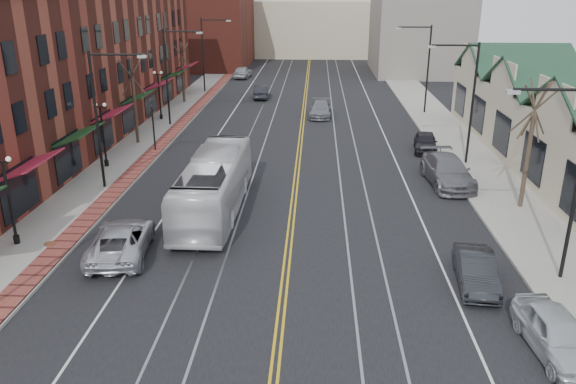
# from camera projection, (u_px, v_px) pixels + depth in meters

# --- Properties ---
(ground) EXTENTS (160.00, 160.00, 0.00)m
(ground) POSITION_uv_depth(u_px,v_px,m) (276.00, 361.00, 18.41)
(ground) COLOR black
(ground) RESTS_ON ground
(sidewalk_left) EXTENTS (4.00, 120.00, 0.15)m
(sidewalk_left) POSITION_uv_depth(u_px,v_px,m) (119.00, 167.00, 37.67)
(sidewalk_left) COLOR gray
(sidewalk_left) RESTS_ON ground
(sidewalk_right) EXTENTS (4.00, 120.00, 0.15)m
(sidewalk_right) POSITION_uv_depth(u_px,v_px,m) (481.00, 173.00, 36.54)
(sidewalk_right) COLOR gray
(sidewalk_right) RESTS_ON ground
(building_left) EXTENTS (10.00, 50.00, 11.00)m
(building_left) POSITION_uv_depth(u_px,v_px,m) (51.00, 70.00, 42.66)
(building_left) COLOR maroon
(building_left) RESTS_ON ground
(backdrop_left) EXTENTS (14.00, 18.00, 14.00)m
(backdrop_left) POSITION_uv_depth(u_px,v_px,m) (200.00, 17.00, 82.25)
(backdrop_left) COLOR maroon
(backdrop_left) RESTS_ON ground
(backdrop_mid) EXTENTS (22.00, 14.00, 9.00)m
(backdrop_mid) POSITION_uv_depth(u_px,v_px,m) (310.00, 28.00, 96.41)
(backdrop_mid) COLOR beige
(backdrop_mid) RESTS_ON ground
(backdrop_right) EXTENTS (12.00, 16.00, 11.00)m
(backdrop_right) POSITION_uv_depth(u_px,v_px,m) (418.00, 32.00, 76.63)
(backdrop_right) COLOR slate
(backdrop_right) RESTS_ON ground
(streetlight_l_1) EXTENTS (3.33, 0.25, 8.00)m
(streetlight_l_1) POSITION_uv_depth(u_px,v_px,m) (103.00, 107.00, 32.15)
(streetlight_l_1) COLOR black
(streetlight_l_1) RESTS_ON sidewalk_left
(streetlight_l_2) EXTENTS (3.33, 0.25, 8.00)m
(streetlight_l_2) POSITION_uv_depth(u_px,v_px,m) (171.00, 67.00, 47.13)
(streetlight_l_2) COLOR black
(streetlight_l_2) RESTS_ON sidewalk_left
(streetlight_l_3) EXTENTS (3.33, 0.25, 8.00)m
(streetlight_l_3) POSITION_uv_depth(u_px,v_px,m) (207.00, 47.00, 62.11)
(streetlight_l_3) COLOR black
(streetlight_l_3) RESTS_ON sidewalk_left
(streetlight_r_0) EXTENTS (3.33, 0.25, 8.00)m
(streetlight_r_0) POSITION_uv_depth(u_px,v_px,m) (569.00, 165.00, 21.75)
(streetlight_r_0) COLOR black
(streetlight_r_0) RESTS_ON sidewalk_right
(streetlight_r_1) EXTENTS (3.33, 0.25, 8.00)m
(streetlight_r_1) POSITION_uv_depth(u_px,v_px,m) (467.00, 91.00, 36.73)
(streetlight_r_1) COLOR black
(streetlight_r_1) RESTS_ON sidewalk_right
(streetlight_r_2) EXTENTS (3.33, 0.25, 8.00)m
(streetlight_r_2) POSITION_uv_depth(u_px,v_px,m) (424.00, 60.00, 51.71)
(streetlight_r_2) COLOR black
(streetlight_r_2) RESTS_ON sidewalk_right
(lamppost_l_1) EXTENTS (0.84, 0.28, 4.27)m
(lamppost_l_1) POSITION_uv_depth(u_px,v_px,m) (10.00, 203.00, 25.73)
(lamppost_l_1) COLOR black
(lamppost_l_1) RESTS_ON sidewalk_left
(lamppost_l_2) EXTENTS (0.84, 0.28, 4.27)m
(lamppost_l_2) POSITION_uv_depth(u_px,v_px,m) (103.00, 136.00, 36.96)
(lamppost_l_2) COLOR black
(lamppost_l_2) RESTS_ON sidewalk_left
(lamppost_l_3) EXTENTS (0.84, 0.28, 4.27)m
(lamppost_l_3) POSITION_uv_depth(u_px,v_px,m) (160.00, 96.00, 50.07)
(lamppost_l_3) COLOR black
(lamppost_l_3) RESTS_ON sidewalk_left
(tree_left_near) EXTENTS (1.78, 1.37, 6.48)m
(tree_left_near) POSITION_uv_depth(u_px,v_px,m) (134.00, 99.00, 42.11)
(tree_left_near) COLOR #382B21
(tree_left_near) RESTS_ON sidewalk_left
(tree_left_far) EXTENTS (1.66, 1.28, 6.02)m
(tree_left_far) POSITION_uv_depth(u_px,v_px,m) (182.00, 71.00, 57.17)
(tree_left_far) COLOR #382B21
(tree_left_far) RESTS_ON sidewalk_left
(tree_right_mid) EXTENTS (1.90, 1.46, 6.93)m
(tree_right_mid) POSITION_uv_depth(u_px,v_px,m) (530.00, 143.00, 29.62)
(tree_right_mid) COLOR #382B21
(tree_right_mid) RESTS_ON sidewalk_right
(manhole_far) EXTENTS (0.60, 0.60, 0.02)m
(manhole_far) POSITION_uv_depth(u_px,v_px,m) (50.00, 244.00, 26.37)
(manhole_far) COLOR #592D19
(manhole_far) RESTS_ON sidewalk_left
(traffic_signal) EXTENTS (0.18, 0.15, 3.80)m
(traffic_signal) POSITION_uv_depth(u_px,v_px,m) (153.00, 121.00, 40.55)
(traffic_signal) COLOR black
(traffic_signal) RESTS_ON sidewalk_left
(transit_bus) EXTENTS (2.72, 11.21, 3.12)m
(transit_bus) POSITION_uv_depth(u_px,v_px,m) (214.00, 185.00, 29.96)
(transit_bus) COLOR white
(transit_bus) RESTS_ON ground
(parked_suv) EXTENTS (3.11, 5.59, 1.48)m
(parked_suv) POSITION_uv_depth(u_px,v_px,m) (121.00, 240.00, 25.40)
(parked_suv) COLOR #BABBC2
(parked_suv) RESTS_ON ground
(parked_car_a) EXTENTS (2.06, 4.42, 1.46)m
(parked_car_a) POSITION_uv_depth(u_px,v_px,m) (557.00, 334.00, 18.60)
(parked_car_a) COLOR silver
(parked_car_a) RESTS_ON ground
(parked_car_b) EXTENTS (1.83, 4.19, 1.34)m
(parked_car_b) POSITION_uv_depth(u_px,v_px,m) (476.00, 270.00, 22.87)
(parked_car_b) COLOR black
(parked_car_b) RESTS_ON ground
(parked_car_c) EXTENTS (2.80, 6.02, 1.70)m
(parked_car_c) POSITION_uv_depth(u_px,v_px,m) (447.00, 171.00, 34.41)
(parked_car_c) COLOR slate
(parked_car_c) RESTS_ON ground
(parked_car_d) EXTENTS (2.17, 4.22, 1.37)m
(parked_car_d) POSITION_uv_depth(u_px,v_px,m) (426.00, 142.00, 41.33)
(parked_car_d) COLOR black
(parked_car_d) RESTS_ON ground
(distant_car_left) EXTENTS (1.69, 4.27, 1.38)m
(distant_car_left) POSITION_uv_depth(u_px,v_px,m) (261.00, 92.00, 60.43)
(distant_car_left) COLOR black
(distant_car_left) RESTS_ON ground
(distant_car_right) EXTENTS (2.17, 4.89, 1.39)m
(distant_car_right) POSITION_uv_depth(u_px,v_px,m) (321.00, 109.00, 52.10)
(distant_car_right) COLOR slate
(distant_car_right) RESTS_ON ground
(distant_car_far) EXTENTS (2.28, 4.77, 1.57)m
(distant_car_far) POSITION_uv_depth(u_px,v_px,m) (243.00, 72.00, 73.44)
(distant_car_far) COLOR #A2A5A9
(distant_car_far) RESTS_ON ground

